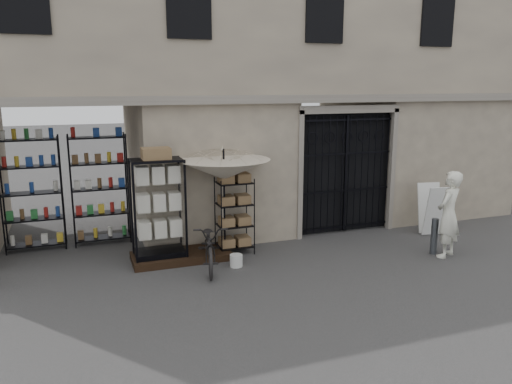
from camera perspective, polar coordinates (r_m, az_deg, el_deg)
name	(u,v)px	position (r m, az deg, el deg)	size (l,w,h in m)	color
ground	(319,271)	(9.94, 7.20, -8.91)	(80.00, 80.00, 0.00)	black
main_building	(250,46)	(12.99, -0.64, 16.34)	(14.00, 4.00, 9.00)	tan
shop_recess	(68,185)	(11.21, -20.66, 0.80)	(3.00, 1.70, 3.00)	black
shop_shelving	(67,192)	(11.75, -20.81, 0.04)	(2.70, 0.50, 2.50)	black
iron_gate	(342,171)	(12.29, 9.82, 2.36)	(2.50, 0.21, 3.00)	black
step_platform	(181,256)	(10.55, -8.54, -7.26)	(2.00, 0.90, 0.15)	black
display_cabinet	(159,213)	(10.19, -11.07, -2.38)	(1.04, 0.71, 2.15)	black
wire_rack	(234,217)	(10.65, -2.48, -2.82)	(0.77, 0.58, 1.65)	black
market_umbrella	(224,164)	(10.25, -3.70, 3.22)	(2.17, 2.19, 2.73)	black
white_bucket	(236,260)	(10.05, -2.28, -7.83)	(0.25, 0.25, 0.24)	silver
bicycle	(210,268)	(10.05, -5.23, -8.62)	(0.63, 0.96, 1.82)	black
steel_bollard	(434,236)	(11.34, 19.69, -4.78)	(0.14, 0.14, 0.78)	#4D5258
shopkeeper	(445,256)	(11.38, 20.79, -6.87)	(0.67, 1.83, 0.44)	silver
easel_sign	(433,209)	(12.73, 19.58, -1.88)	(0.68, 0.75, 1.20)	silver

